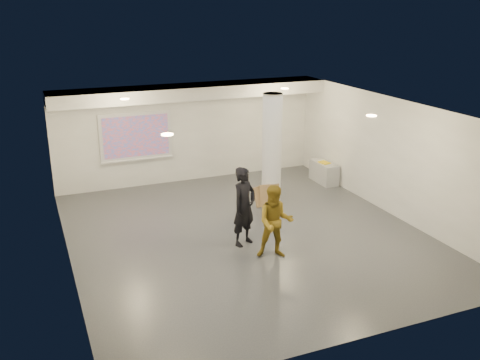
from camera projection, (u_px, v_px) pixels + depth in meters
name	position (u px, v px, depth m)	size (l,w,h in m)	color
floor	(246.00, 235.00, 12.66)	(8.00, 9.00, 0.01)	#393C41
ceiling	(247.00, 110.00, 11.71)	(8.00, 9.00, 0.01)	silver
wall_back	(188.00, 132.00, 16.13)	(8.00, 0.01, 3.00)	silver
wall_front	(361.00, 258.00, 8.24)	(8.00, 0.01, 3.00)	silver
wall_left	(64.00, 198.00, 10.74)	(0.01, 9.00, 3.00)	silver
wall_right	(391.00, 156.00, 13.63)	(0.01, 9.00, 3.00)	silver
soffit_band	(193.00, 91.00, 15.23)	(8.00, 1.10, 0.36)	silver
downlight_nw	(125.00, 99.00, 13.11)	(0.22, 0.22, 0.02)	#FFC98D
downlight_ne	(285.00, 89.00, 14.70)	(0.22, 0.22, 0.02)	#FFC98D
downlight_sw	(167.00, 135.00, 9.60)	(0.22, 0.22, 0.02)	#FFC98D
downlight_se	(371.00, 116.00, 11.19)	(0.22, 0.22, 0.02)	#FFC98D
column	(272.00, 149.00, 14.30)	(0.52, 0.52, 3.00)	white
projection_screen	(136.00, 137.00, 15.50)	(2.10, 0.13, 1.42)	white
credenza	(324.00, 172.00, 16.27)	(0.45, 1.07, 0.62)	#9EA1A4
papers_stack	(323.00, 161.00, 16.26)	(0.24, 0.31, 0.02)	white
postit_pad	(324.00, 163.00, 16.12)	(0.24, 0.33, 0.03)	yellow
cardboard_back	(269.00, 195.00, 14.38)	(0.55, 0.05, 0.60)	#967247
cardboard_front	(262.00, 196.00, 14.43)	(0.50, 0.05, 0.55)	#967247
woman	(244.00, 207.00, 11.92)	(0.66, 0.43, 1.82)	black
man	(275.00, 222.00, 11.34)	(0.78, 0.61, 1.61)	olive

